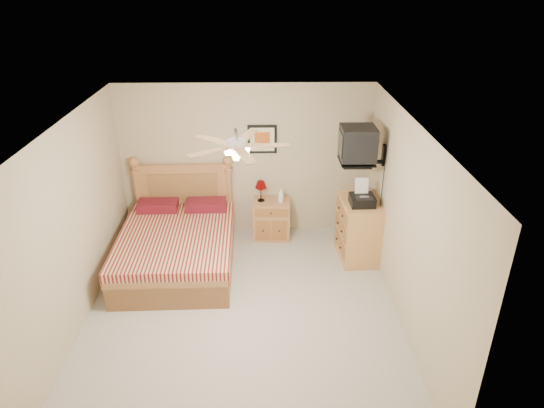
% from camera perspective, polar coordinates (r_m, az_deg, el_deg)
% --- Properties ---
extents(floor, '(4.50, 4.50, 0.00)m').
position_cam_1_polar(floor, '(6.47, -3.44, -12.64)').
color(floor, '#ABA69A').
rests_on(floor, ground).
extents(ceiling, '(4.00, 4.50, 0.04)m').
position_cam_1_polar(ceiling, '(5.29, -4.17, 9.02)').
color(ceiling, white).
rests_on(ceiling, ground).
extents(wall_back, '(4.00, 0.04, 2.50)m').
position_cam_1_polar(wall_back, '(7.82, -3.12, 5.08)').
color(wall_back, '#BDAD8B').
rests_on(wall_back, ground).
extents(wall_front, '(4.00, 0.04, 2.50)m').
position_cam_1_polar(wall_front, '(3.96, -5.13, -18.85)').
color(wall_front, '#BDAD8B').
rests_on(wall_front, ground).
extents(wall_left, '(0.04, 4.50, 2.50)m').
position_cam_1_polar(wall_left, '(6.20, -22.58, -2.87)').
color(wall_left, '#BDAD8B').
rests_on(wall_left, ground).
extents(wall_right, '(0.04, 4.50, 2.50)m').
position_cam_1_polar(wall_right, '(6.02, 15.62, -2.63)').
color(wall_right, '#BDAD8B').
rests_on(wall_right, ground).
extents(bed, '(1.65, 2.14, 1.36)m').
position_cam_1_polar(bed, '(7.14, -11.34, -2.58)').
color(bed, '#9E6742').
rests_on(bed, ground).
extents(nightstand, '(0.61, 0.47, 0.65)m').
position_cam_1_polar(nightstand, '(7.98, -0.07, -1.75)').
color(nightstand, tan).
rests_on(nightstand, ground).
extents(table_lamp, '(0.22, 0.22, 0.35)m').
position_cam_1_polar(table_lamp, '(7.78, -1.32, 1.56)').
color(table_lamp, '#600606').
rests_on(table_lamp, nightstand).
extents(lotion_bottle, '(0.11, 0.11, 0.25)m').
position_cam_1_polar(lotion_bottle, '(7.75, 1.07, 1.04)').
color(lotion_bottle, white).
rests_on(lotion_bottle, nightstand).
extents(framed_picture, '(0.46, 0.04, 0.46)m').
position_cam_1_polar(framed_picture, '(7.67, -1.16, 7.63)').
color(framed_picture, black).
rests_on(framed_picture, wall_back).
extents(dresser, '(0.60, 0.84, 0.95)m').
position_cam_1_polar(dresser, '(7.47, 10.22, -2.94)').
color(dresser, '#BD783E').
rests_on(dresser, ground).
extents(fax_machine, '(0.36, 0.38, 0.37)m').
position_cam_1_polar(fax_machine, '(7.06, 10.64, 1.27)').
color(fax_machine, black).
rests_on(fax_machine, dresser).
extents(magazine_lower, '(0.24, 0.31, 0.03)m').
position_cam_1_polar(magazine_lower, '(7.50, 10.03, 1.42)').
color(magazine_lower, '#C2B598').
rests_on(magazine_lower, dresser).
extents(magazine_upper, '(0.24, 0.30, 0.02)m').
position_cam_1_polar(magazine_upper, '(7.49, 10.07, 1.58)').
color(magazine_upper, '#9E907A').
rests_on(magazine_upper, magazine_lower).
extents(wall_tv, '(0.56, 0.46, 0.58)m').
position_cam_1_polar(wall_tv, '(6.93, 11.26, 6.73)').
color(wall_tv, black).
rests_on(wall_tv, wall_right).
extents(ceiling_fan, '(1.14, 1.14, 0.28)m').
position_cam_1_polar(ceiling_fan, '(5.14, -4.22, 6.88)').
color(ceiling_fan, silver).
rests_on(ceiling_fan, ceiling).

